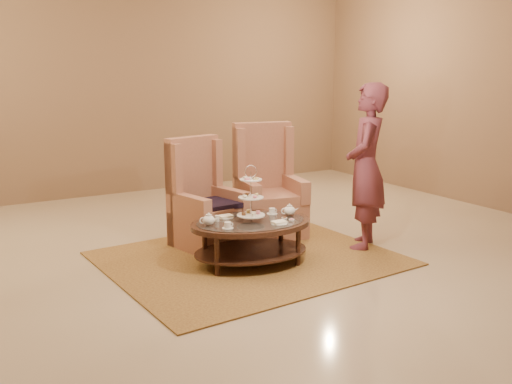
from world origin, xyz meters
TOP-DOWN VIEW (x-y plane):
  - ground at (0.00, 0.00)m, footprint 8.00×8.00m
  - ceiling at (0.00, 0.00)m, footprint 8.00×8.00m
  - wall_back at (0.00, 4.00)m, footprint 8.00×0.04m
  - rug at (-0.06, 0.15)m, footprint 2.96×2.52m
  - tea_table at (-0.12, -0.00)m, footprint 1.35×1.04m
  - armchair_left at (-0.26, 0.82)m, footprint 0.79×0.80m
  - armchair_right at (0.61, 0.88)m, footprint 0.84×0.86m
  - person at (1.25, -0.12)m, footprint 0.77×0.77m

SIDE VIEW (x-z plane):
  - ground at x=0.00m, z-range 0.00..0.00m
  - ceiling at x=0.00m, z-range -0.01..0.01m
  - rug at x=-0.06m, z-range 0.00..0.02m
  - tea_table at x=-0.12m, z-range -0.14..0.89m
  - armchair_left at x=-0.26m, z-range -0.20..1.02m
  - armchair_right at x=0.61m, z-range -0.22..1.10m
  - person at x=1.25m, z-range 0.00..1.81m
  - wall_back at x=0.00m, z-range 0.00..3.50m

